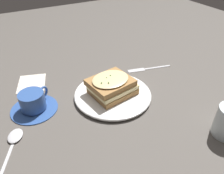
{
  "coord_description": "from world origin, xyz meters",
  "views": [
    {
      "loc": [
        0.54,
        -0.29,
        0.48
      ],
      "look_at": [
        0.01,
        -0.0,
        0.04
      ],
      "focal_mm": 35.0,
      "sensor_mm": 36.0,
      "label": 1
    }
  ],
  "objects_px": {
    "sandwich": "(111,86)",
    "spoon": "(14,139)",
    "napkin": "(32,83)",
    "teacup_with_saucer": "(33,103)",
    "fork": "(144,69)",
    "dinner_plate": "(112,95)"
  },
  "relations": [
    {
      "from": "fork",
      "to": "teacup_with_saucer",
      "type": "bearing_deg",
      "value": 107.94
    },
    {
      "from": "sandwich",
      "to": "dinner_plate",
      "type": "bearing_deg",
      "value": 38.49
    },
    {
      "from": "dinner_plate",
      "to": "teacup_with_saucer",
      "type": "xyz_separation_m",
      "value": [
        -0.06,
        -0.25,
        0.02
      ]
    },
    {
      "from": "fork",
      "to": "napkin",
      "type": "distance_m",
      "value": 0.46
    },
    {
      "from": "spoon",
      "to": "napkin",
      "type": "xyz_separation_m",
      "value": [
        -0.26,
        0.1,
        -0.0
      ]
    },
    {
      "from": "dinner_plate",
      "to": "sandwich",
      "type": "relative_size",
      "value": 1.67
    },
    {
      "from": "dinner_plate",
      "to": "spoon",
      "type": "bearing_deg",
      "value": -83.2
    },
    {
      "from": "teacup_with_saucer",
      "to": "spoon",
      "type": "distance_m",
      "value": 0.13
    },
    {
      "from": "sandwich",
      "to": "spoon",
      "type": "relative_size",
      "value": 1.04
    },
    {
      "from": "sandwich",
      "to": "spoon",
      "type": "height_order",
      "value": "sandwich"
    },
    {
      "from": "dinner_plate",
      "to": "napkin",
      "type": "xyz_separation_m",
      "value": [
        -0.22,
        -0.23,
        -0.01
      ]
    },
    {
      "from": "teacup_with_saucer",
      "to": "napkin",
      "type": "height_order",
      "value": "teacup_with_saucer"
    },
    {
      "from": "sandwich",
      "to": "spoon",
      "type": "bearing_deg",
      "value": -82.86
    },
    {
      "from": "teacup_with_saucer",
      "to": "fork",
      "type": "relative_size",
      "value": 0.8
    },
    {
      "from": "sandwich",
      "to": "spoon",
      "type": "xyz_separation_m",
      "value": [
        0.04,
        -0.33,
        -0.04
      ]
    },
    {
      "from": "sandwich",
      "to": "fork",
      "type": "relative_size",
      "value": 0.86
    },
    {
      "from": "sandwich",
      "to": "napkin",
      "type": "relative_size",
      "value": 1.34
    },
    {
      "from": "sandwich",
      "to": "fork",
      "type": "bearing_deg",
      "value": 114.46
    },
    {
      "from": "fork",
      "to": "dinner_plate",
      "type": "bearing_deg",
      "value": 128.87
    },
    {
      "from": "dinner_plate",
      "to": "napkin",
      "type": "distance_m",
      "value": 0.32
    },
    {
      "from": "spoon",
      "to": "napkin",
      "type": "relative_size",
      "value": 1.29
    },
    {
      "from": "sandwich",
      "to": "napkin",
      "type": "distance_m",
      "value": 0.32
    }
  ]
}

